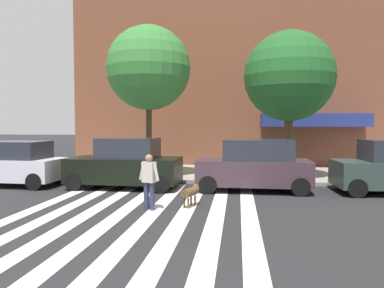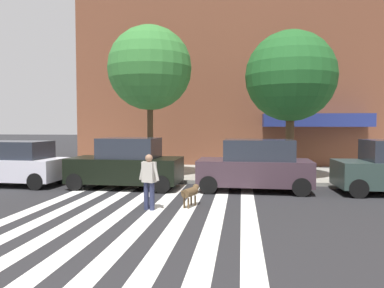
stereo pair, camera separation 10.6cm
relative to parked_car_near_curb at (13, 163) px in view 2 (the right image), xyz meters
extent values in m
plane|color=#232326|center=(6.82, -5.28, -0.91)|extent=(160.00, 160.00, 0.00)
cube|color=gray|center=(6.82, 4.37, -0.83)|extent=(80.00, 6.00, 0.15)
cube|color=silver|center=(3.28, -5.28, -0.90)|extent=(0.45, 12.71, 0.01)
cube|color=silver|center=(4.18, -5.28, -0.90)|extent=(0.45, 12.71, 0.01)
cube|color=silver|center=(5.08, -5.28, -0.90)|extent=(0.45, 12.71, 0.01)
cube|color=silver|center=(5.98, -5.28, -0.90)|extent=(0.45, 12.71, 0.01)
cube|color=silver|center=(6.88, -5.28, -0.90)|extent=(0.45, 12.71, 0.01)
cube|color=silver|center=(7.78, -5.28, -0.90)|extent=(0.45, 12.71, 0.01)
cube|color=silver|center=(8.68, -5.28, -0.90)|extent=(0.45, 12.71, 0.01)
cube|color=silver|center=(9.58, -5.28, -0.90)|extent=(0.45, 12.71, 0.01)
cube|color=navy|center=(13.37, 6.77, 1.84)|extent=(5.69, 1.60, 0.70)
cube|color=silver|center=(-0.05, 0.00, -0.22)|extent=(4.30, 2.08, 0.87)
cube|color=#232833|center=(0.12, 0.00, 0.57)|extent=(2.68, 1.78, 0.71)
cylinder|color=black|center=(1.55, -0.94, -0.58)|extent=(0.67, 0.25, 0.66)
cylinder|color=black|center=(1.62, 0.82, -0.58)|extent=(0.67, 0.25, 0.66)
cube|color=black|center=(4.81, 0.00, -0.18)|extent=(4.40, 2.09, 0.95)
cube|color=#232833|center=(4.98, 0.00, 0.69)|extent=(2.25, 1.79, 0.78)
cylinder|color=black|center=(3.09, -0.86, -0.58)|extent=(0.67, 0.24, 0.66)
cylinder|color=black|center=(3.14, 0.95, -0.58)|extent=(0.67, 0.24, 0.66)
cylinder|color=black|center=(6.48, -0.95, -0.58)|extent=(0.67, 0.24, 0.66)
cylinder|color=black|center=(6.53, 0.86, -0.58)|extent=(0.67, 0.24, 0.66)
cube|color=#3B2B34|center=(9.83, 0.00, -0.19)|extent=(4.25, 2.00, 0.93)
cube|color=#232833|center=(10.00, 0.00, 0.66)|extent=(2.60, 1.74, 0.76)
cylinder|color=black|center=(8.19, -0.84, -0.58)|extent=(0.66, 0.23, 0.66)
cylinder|color=black|center=(8.22, 0.91, -0.58)|extent=(0.66, 0.23, 0.66)
cylinder|color=black|center=(11.44, -0.91, -0.58)|extent=(0.66, 0.23, 0.66)
cylinder|color=black|center=(11.48, 0.85, -0.58)|extent=(0.66, 0.23, 0.66)
cylinder|color=black|center=(13.32, -0.93, -0.58)|extent=(0.67, 0.24, 0.66)
cylinder|color=black|center=(13.26, 0.82, -0.58)|extent=(0.67, 0.24, 0.66)
cylinder|color=#4C3823|center=(5.22, 2.37, 1.18)|extent=(0.27, 0.27, 3.87)
sphere|color=#337533|center=(5.22, 2.37, 4.16)|extent=(3.80, 3.80, 3.80)
cylinder|color=#4C3823|center=(11.46, 2.60, 0.94)|extent=(0.37, 0.37, 3.39)
sphere|color=#1E5623|center=(11.46, 2.60, 3.72)|extent=(3.95, 3.95, 3.95)
cylinder|color=#282D4C|center=(6.58, -3.56, -0.50)|extent=(0.19, 0.19, 0.82)
cylinder|color=#282D4C|center=(6.77, -3.63, -0.50)|extent=(0.19, 0.19, 0.82)
cube|color=#B2ADA3|center=(6.68, -3.59, 0.21)|extent=(0.44, 0.36, 0.60)
cylinder|color=#B2ADA3|center=(6.45, -3.51, 0.24)|extent=(0.24, 0.16, 0.57)
cylinder|color=#B2ADA3|center=(6.90, -3.68, 0.24)|extent=(0.24, 0.16, 0.57)
sphere|color=#936B51|center=(6.68, -3.59, 0.62)|extent=(0.28, 0.28, 0.22)
cylinder|color=brown|center=(7.81, -3.06, -0.46)|extent=(0.46, 0.67, 0.26)
sphere|color=brown|center=(7.95, -2.69, -0.36)|extent=(0.26, 0.26, 0.20)
cylinder|color=brown|center=(7.66, -3.44, -0.41)|extent=(0.12, 0.23, 0.16)
cylinder|color=brown|center=(7.82, -2.83, -0.75)|extent=(0.07, 0.07, 0.32)
cylinder|color=brown|center=(7.95, -2.88, -0.75)|extent=(0.07, 0.07, 0.32)
cylinder|color=brown|center=(7.67, -3.24, -0.75)|extent=(0.07, 0.07, 0.32)
cylinder|color=brown|center=(7.80, -3.29, -0.75)|extent=(0.07, 0.07, 0.32)
camera|label=1|loc=(9.25, -14.13, 1.60)|focal=34.66mm
camera|label=2|loc=(9.36, -14.11, 1.60)|focal=34.66mm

